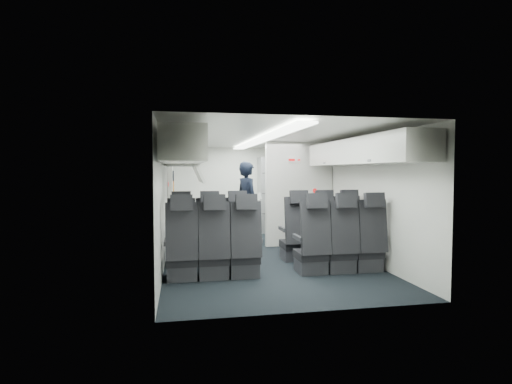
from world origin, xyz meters
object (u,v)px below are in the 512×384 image
object	(u,v)px
seat_row_front	(266,238)
flight_attendant	(247,202)
carry_on_bag	(180,156)
galley_unit	(276,195)
seat_row_mid	(279,249)
boarding_door	(171,199)

from	to	relation	value
seat_row_front	flight_attendant	world-z (taller)	flight_attendant
flight_attendant	carry_on_bag	size ratio (longest dim) A/B	4.43
galley_unit	flight_attendant	world-z (taller)	galley_unit
galley_unit	seat_row_front	bearing A→B (deg)	-106.28
carry_on_bag	flight_attendant	bearing A→B (deg)	41.67
flight_attendant	carry_on_bag	xyz separation A→B (m)	(-1.43, -1.87, 0.92)
seat_row_mid	boarding_door	bearing A→B (deg)	118.77
seat_row_front	seat_row_mid	bearing A→B (deg)	-90.00
galley_unit	boarding_door	size ratio (longest dim) A/B	1.02
galley_unit	seat_row_mid	bearing A→B (deg)	-102.88
seat_row_front	seat_row_mid	world-z (taller)	same
seat_row_front	flight_attendant	bearing A→B (deg)	90.30
seat_row_mid	flight_attendant	xyz separation A→B (m)	(-0.01, 2.78, 0.48)
galley_unit	carry_on_bag	distance (m)	4.12
seat_row_mid	boarding_door	distance (m)	3.45
galley_unit	boarding_door	bearing A→B (deg)	-155.72
seat_row_mid	carry_on_bag	xyz separation A→B (m)	(-1.44, 0.91, 1.39)
seat_row_front	galley_unit	bearing A→B (deg)	73.72
seat_row_front	galley_unit	world-z (taller)	galley_unit
boarding_door	seat_row_mid	bearing A→B (deg)	-61.23
galley_unit	flight_attendant	bearing A→B (deg)	-124.89
carry_on_bag	galley_unit	bearing A→B (deg)	42.71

